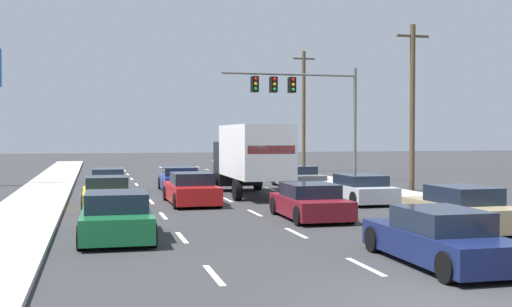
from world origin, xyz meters
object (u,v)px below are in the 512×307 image
object	(u,v)px
car_green	(116,217)
car_tan	(461,210)
car_yellow	(107,194)
car_maroon	(310,202)
utility_pole_mid	(412,105)
utility_pole_far	(304,110)
car_red	(191,190)
car_blue	(180,180)
traffic_signal_mast	(296,93)
car_navy	(439,239)
car_gray	(298,177)
car_white	(108,182)
box_truck	(251,155)
car_silver	(358,189)

from	to	relation	value
car_green	car_tan	size ratio (longest dim) A/B	1.01
car_yellow	car_tan	size ratio (longest dim) A/B	0.96
car_maroon	utility_pole_mid	bearing A→B (deg)	46.77
utility_pole_far	car_red	bearing A→B (deg)	-119.44
car_blue	car_red	distance (m)	6.28
car_yellow	traffic_signal_mast	xyz separation A→B (m)	(11.63, 11.38, 4.92)
car_navy	utility_pole_mid	xyz separation A→B (m)	(8.67, 17.59, 3.90)
car_green	traffic_signal_mast	world-z (taller)	traffic_signal_mast
utility_pole_mid	car_gray	bearing A→B (deg)	146.56
car_gray	car_navy	bearing A→B (deg)	-99.41
car_blue	car_tan	bearing A→B (deg)	-66.72
car_white	utility_pole_far	distance (m)	22.48
car_green	car_maroon	bearing A→B (deg)	22.09
car_yellow	car_gray	distance (m)	13.02
car_yellow	box_truck	xyz separation A→B (m)	(6.79, 3.47, 1.40)
car_navy	car_white	bearing A→B (deg)	108.98
car_red	car_gray	distance (m)	10.07
car_green	car_maroon	distance (m)	7.19
car_yellow	car_maroon	distance (m)	8.57
car_navy	car_tan	distance (m)	5.75
car_green	car_red	world-z (taller)	car_red
traffic_signal_mast	car_tan	bearing A→B (deg)	-93.28
utility_pole_mid	car_green	bearing A→B (deg)	-141.95
car_blue	car_gray	bearing A→B (deg)	7.90
car_navy	utility_pole_far	bearing A→B (deg)	76.24
car_green	box_truck	distance (m)	13.29
car_red	car_white	bearing A→B (deg)	118.50
car_green	car_gray	world-z (taller)	car_green
utility_pole_far	car_white	bearing A→B (deg)	-134.77
car_yellow	car_tan	bearing A→B (deg)	-39.85
car_navy	car_tan	xyz separation A→B (m)	(3.45, 4.60, 0.04)
car_green	car_gray	bearing A→B (deg)	56.37
car_maroon	car_tan	distance (m)	5.09
car_navy	utility_pole_far	distance (m)	36.82
car_yellow	car_blue	world-z (taller)	car_yellow
utility_pole_far	car_navy	bearing A→B (deg)	-103.76
utility_pole_mid	car_red	bearing A→B (deg)	-162.83
car_red	car_tan	world-z (taller)	car_tan
car_green	car_red	size ratio (longest dim) A/B	0.97
car_blue	car_gray	xyz separation A→B (m)	(6.70, 0.93, -0.02)
utility_pole_far	car_tan	bearing A→B (deg)	-99.64
box_truck	utility_pole_mid	world-z (taller)	utility_pole_mid
car_white	car_maroon	xyz separation A→B (m)	(6.58, -11.76, 0.00)
car_maroon	car_gray	world-z (taller)	car_maroon
car_tan	car_white	bearing A→B (deg)	123.97
traffic_signal_mast	utility_pole_far	bearing A→B (deg)	69.22
car_silver	car_maroon	bearing A→B (deg)	-129.33
car_white	utility_pole_far	world-z (taller)	utility_pole_far
car_silver	car_green	bearing A→B (deg)	-145.05
car_maroon	utility_pole_far	size ratio (longest dim) A/B	0.43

